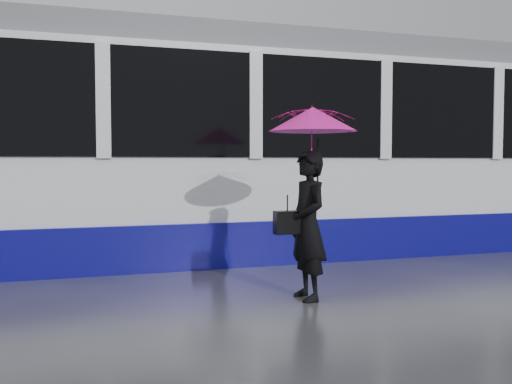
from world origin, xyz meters
name	(u,v)px	position (x,y,z in m)	size (l,w,h in m)	color
ground	(151,295)	(0.00, 0.00, 0.00)	(90.00, 90.00, 0.00)	#28282C
rails	(129,258)	(0.00, 2.50, 0.01)	(34.00, 1.51, 0.02)	#3F3D38
woman	(308,225)	(1.53, -0.68, 0.78)	(0.57, 0.37, 1.55)	black
umbrella	(313,136)	(1.58, -0.68, 1.70)	(0.95, 0.95, 1.05)	#FF157C
handbag	(287,222)	(1.31, -0.66, 0.81)	(0.28, 0.13, 0.42)	black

